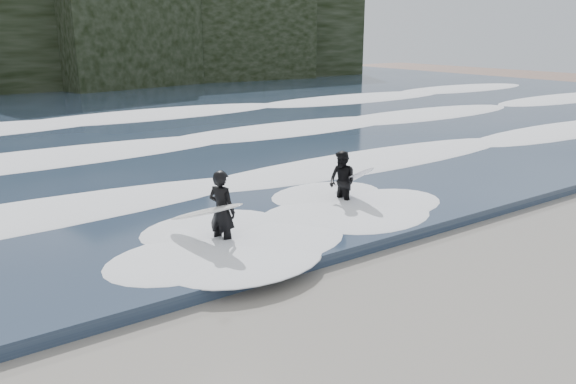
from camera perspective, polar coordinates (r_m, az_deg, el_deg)
name	(u,v)px	position (r m, az deg, el deg)	size (l,w,h in m)	color
ground	(460,313)	(10.93, 17.08, -11.67)	(120.00, 120.00, 0.00)	#84604F
sea	(62,115)	(35.98, -22.02, 7.24)	(90.00, 52.00, 0.30)	#243348
headland	(2,30)	(52.38, -27.06, 14.44)	(70.00, 9.00, 10.00)	black
foam_near	(223,185)	(17.34, -6.57, 0.73)	(60.00, 3.20, 0.20)	white
foam_mid	(141,147)	(23.59, -14.71, 4.46)	(60.00, 4.00, 0.24)	white
foam_far	(80,119)	(32.09, -20.40, 7.00)	(60.00, 4.80, 0.30)	white
surfer_left	(218,211)	(12.96, -7.09, -1.95)	(1.43, 2.31, 1.94)	black
surfer_right	(343,181)	(15.84, 5.63, 1.07)	(1.08, 1.76, 1.74)	black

